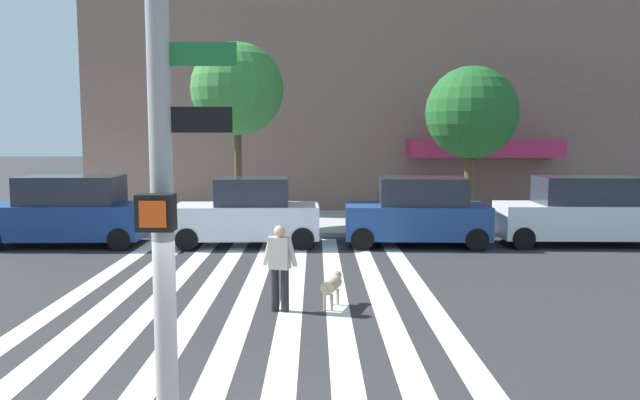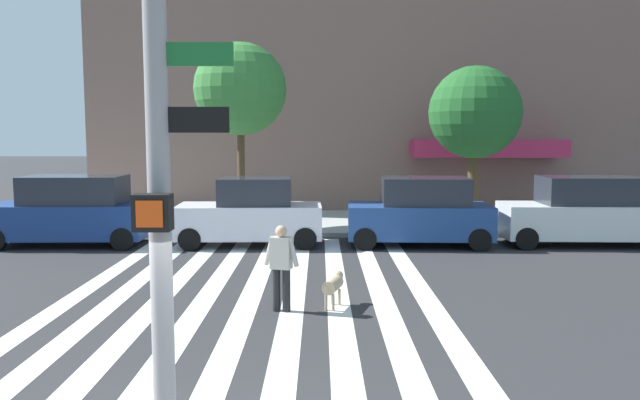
{
  "view_description": "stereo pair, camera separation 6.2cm",
  "coord_description": "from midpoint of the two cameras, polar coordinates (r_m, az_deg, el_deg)",
  "views": [
    {
      "loc": [
        1.37,
        -5.6,
        3.34
      ],
      "look_at": [
        1.47,
        7.64,
        1.94
      ],
      "focal_mm": 35.14,
      "sensor_mm": 36.0,
      "label": 1
    },
    {
      "loc": [
        1.43,
        -5.6,
        3.34
      ],
      "look_at": [
        1.47,
        7.64,
        1.94
      ],
      "focal_mm": 35.14,
      "sensor_mm": 36.0,
      "label": 2
    }
  ],
  "objects": [
    {
      "name": "pedestrian_dog_walker",
      "position": [
        11.81,
        -3.83,
        -5.75
      ],
      "size": [
        0.7,
        0.34,
        1.64
      ],
      "color": "black",
      "rests_on": "ground_plane"
    },
    {
      "name": "dog_on_leash",
      "position": [
        12.17,
        0.96,
        -7.71
      ],
      "size": [
        0.46,
        1.01,
        0.65
      ],
      "color": "tan",
      "rests_on": "ground_plane"
    },
    {
      "name": "parked_car_third_in_line",
      "position": [
        18.96,
        8.79,
        -1.12
      ],
      "size": [
        4.29,
        2.19,
        2.04
      ],
      "color": "navy",
      "rests_on": "ground_plane"
    },
    {
      "name": "parked_car_fourth_in_line",
      "position": [
        20.34,
        22.64,
        -1.01
      ],
      "size": [
        4.83,
        1.99,
        2.07
      ],
      "color": "silver",
      "rests_on": "ground_plane"
    },
    {
      "name": "ground_plane",
      "position": [
        13.28,
        -6.54,
        -8.55
      ],
      "size": [
        160.0,
        160.0,
        0.0
      ],
      "primitive_type": "plane",
      "color": "#2B2B2D"
    },
    {
      "name": "sidewalk_far",
      "position": [
        23.23,
        -3.89,
        -2.03
      ],
      "size": [
        80.0,
        6.0,
        0.15
      ],
      "primitive_type": "cube",
      "color": "#A6AAA8",
      "rests_on": "ground_plane"
    },
    {
      "name": "parked_car_near_curb",
      "position": [
        20.13,
        -22.05,
        -1.0
      ],
      "size": [
        4.62,
        2.05,
        2.09
      ],
      "color": "navy",
      "rests_on": "ground_plane"
    },
    {
      "name": "traffic_light_pole",
      "position": [
        5.0,
        -14.8,
        7.91
      ],
      "size": [
        0.74,
        0.46,
        5.8
      ],
      "color": "gray",
      "rests_on": "sidewalk_near"
    },
    {
      "name": "street_tree_middle",
      "position": [
        22.29,
        13.56,
        7.68
      ],
      "size": [
        3.17,
        3.17,
        5.5
      ],
      "color": "#4C3823",
      "rests_on": "sidewalk_far"
    },
    {
      "name": "parked_car_behind_first",
      "position": [
        18.83,
        -6.62,
        -1.26
      ],
      "size": [
        4.32,
        1.98,
        2.03
      ],
      "color": "silver",
      "rests_on": "ground_plane"
    },
    {
      "name": "crosswalk_stripes",
      "position": [
        13.28,
        -6.55,
        -8.53
      ],
      "size": [
        7.65,
        13.76,
        0.01
      ],
      "color": "silver",
      "rests_on": "ground_plane"
    },
    {
      "name": "street_tree_nearest",
      "position": [
        21.4,
        -7.64,
        9.93
      ],
      "size": [
        3.11,
        3.11,
        6.23
      ],
      "color": "#4C3823",
      "rests_on": "sidewalk_far"
    }
  ]
}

